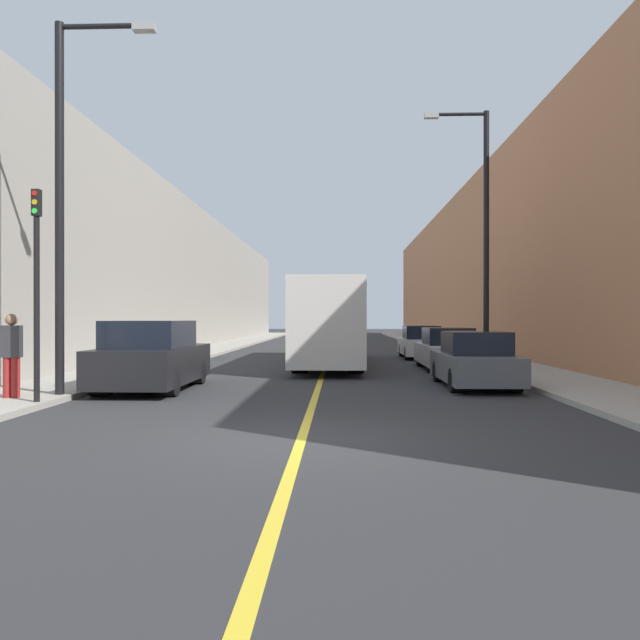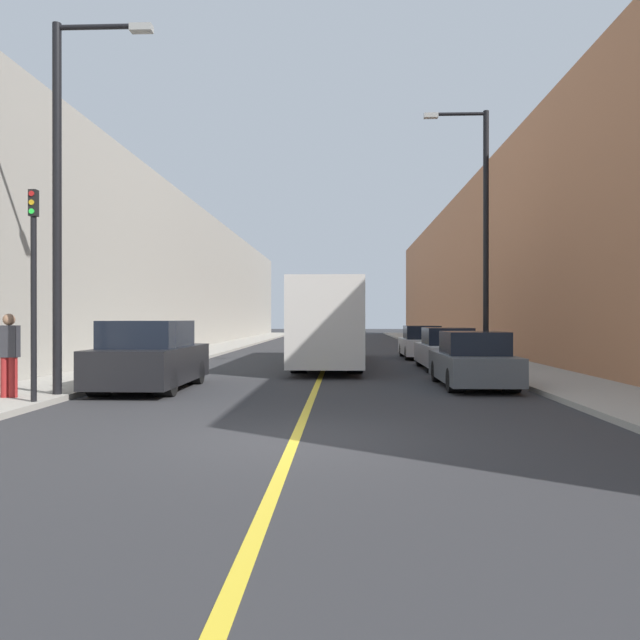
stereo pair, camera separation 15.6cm
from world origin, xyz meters
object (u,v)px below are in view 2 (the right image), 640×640
Objects in this scene: bus at (330,322)px; traffic_light at (34,287)px; street_lamp_right at (481,225)px; parked_suv_left at (150,358)px; car_right_near at (473,362)px; car_right_far at (421,344)px; car_right_mid at (446,351)px; pedestrian at (9,354)px; street_lamp_left at (64,187)px.

bus is 13.72m from traffic_light.
parked_suv_left is at bearing -147.29° from street_lamp_right.
car_right_near is 12.17m from car_right_far.
parked_suv_left is 15.71m from car_right_far.
car_right_far is 0.98× the size of traffic_light.
car_right_mid is 2.56× the size of pedestrian.
street_lamp_right is at bearing 75.37° from car_right_near.
car_right_far is 19.19m from pedestrian.
car_right_near is 1.00× the size of car_right_far.
car_right_mid is at bearing 41.28° from street_lamp_left.
car_right_mid reaches higher than car_right_far.
traffic_light is at bearing -36.35° from pedestrian.
car_right_far is at bearing 55.44° from pedestrian.
car_right_far is (-0.13, 6.34, -0.00)m from car_right_mid.
bus is at bearing 64.79° from traffic_light.
parked_suv_left is 0.55× the size of street_lamp_left.
street_lamp_left is at bearing 86.94° from traffic_light.
car_right_near is (4.05, -8.12, -1.03)m from bus.
bus is 2.76× the size of parked_suv_left.
car_right_far is (8.61, 13.13, -0.15)m from parked_suv_left.
street_lamp_right reaches higher than bus.
car_right_mid is 0.56× the size of street_lamp_left.
car_right_mid is 4.67m from street_lamp_right.
street_lamp_left reaches higher than car_right_mid.
pedestrian is at bearing -119.75° from bus.
car_right_far is at bearing 56.74° from parked_suv_left.
parked_suv_left is 11.07m from car_right_mid.
street_lamp_right reaches higher than car_right_far.
car_right_mid is at bearing 40.67° from pedestrian.
traffic_light is at bearing -115.21° from bus.
traffic_light is at bearing -93.06° from street_lamp_left.
parked_suv_left is 0.51× the size of street_lamp_right.
street_lamp_right is (1.17, -0.43, 4.50)m from car_right_mid.
traffic_light reaches higher than car_right_mid.
pedestrian is (-0.88, 0.65, -1.44)m from traffic_light.
street_lamp_left is (-9.82, -3.00, 4.17)m from car_right_near.
pedestrian is at bearing 143.65° from traffic_light.
traffic_light is at bearing -156.63° from car_right_near.
car_right_near is 11.08m from street_lamp_left.
street_lamp_left is 4.62× the size of pedestrian.
car_right_far is at bearing 56.79° from street_lamp_left.
car_right_far is 2.36× the size of pedestrian.
pedestrian is (-0.95, -0.62, -3.77)m from street_lamp_left.
bus is 12.92m from street_lamp_left.
car_right_far reaches higher than car_right_near.
pedestrian is at bearing -143.45° from street_lamp_right.
car_right_mid is (4.29, -2.29, -1.02)m from bus.
street_lamp_right is at bearing 32.71° from parked_suv_left.
bus reaches higher than car_right_mid.
car_right_mid is 0.52× the size of street_lamp_right.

